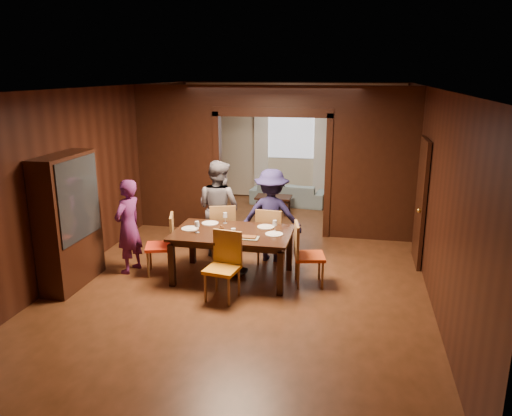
% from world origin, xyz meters
% --- Properties ---
extents(floor, '(9.00, 9.00, 0.00)m').
position_xyz_m(floor, '(0.00, 0.00, 0.00)').
color(floor, '#492A14').
rests_on(floor, ground).
extents(ceiling, '(5.50, 9.00, 0.02)m').
position_xyz_m(ceiling, '(0.00, 0.00, 2.90)').
color(ceiling, silver).
rests_on(ceiling, room_walls).
extents(room_walls, '(5.52, 9.01, 2.90)m').
position_xyz_m(room_walls, '(0.00, 1.89, 1.51)').
color(room_walls, black).
rests_on(room_walls, floor).
extents(person_purple, '(0.48, 0.62, 1.52)m').
position_xyz_m(person_purple, '(-1.90, -0.86, 0.76)').
color(person_purple, '#5C1F58').
rests_on(person_purple, floor).
extents(person_grey, '(1.01, 0.92, 1.69)m').
position_xyz_m(person_grey, '(-0.69, 0.17, 0.85)').
color(person_grey, '#5D5B63').
rests_on(person_grey, floor).
extents(person_navy, '(1.03, 0.59, 1.59)m').
position_xyz_m(person_navy, '(0.26, 0.12, 0.79)').
color(person_navy, '#201C48').
rests_on(person_navy, floor).
extents(sofa, '(1.87, 0.90, 0.53)m').
position_xyz_m(sofa, '(0.04, 3.85, 0.26)').
color(sofa, '#87A7B1').
rests_on(sofa, floor).
extents(serving_bowl, '(0.32, 0.32, 0.08)m').
position_xyz_m(serving_bowl, '(-0.15, -0.68, 0.80)').
color(serving_bowl, black).
rests_on(serving_bowl, dining_table).
extents(dining_table, '(1.81, 1.13, 0.76)m').
position_xyz_m(dining_table, '(-0.20, -0.79, 0.38)').
color(dining_table, black).
rests_on(dining_table, floor).
extents(coffee_table, '(0.80, 0.50, 0.40)m').
position_xyz_m(coffee_table, '(-0.19, 2.98, 0.20)').
color(coffee_table, black).
rests_on(coffee_table, floor).
extents(chair_left, '(0.55, 0.55, 0.97)m').
position_xyz_m(chair_left, '(-1.38, -0.84, 0.48)').
color(chair_left, red).
rests_on(chair_left, floor).
extents(chair_right, '(0.52, 0.52, 0.97)m').
position_xyz_m(chair_right, '(1.00, -0.80, 0.48)').
color(chair_right, '#CD4113').
rests_on(chair_right, floor).
extents(chair_far_l, '(0.55, 0.55, 0.97)m').
position_xyz_m(chair_far_l, '(-0.60, 0.08, 0.48)').
color(chair_far_l, red).
rests_on(chair_far_l, floor).
extents(chair_far_r, '(0.48, 0.48, 0.97)m').
position_xyz_m(chair_far_r, '(0.28, -0.02, 0.48)').
color(chair_far_r, '#BF7612').
rests_on(chair_far_r, floor).
extents(chair_near, '(0.51, 0.51, 0.97)m').
position_xyz_m(chair_near, '(-0.16, -1.56, 0.48)').
color(chair_near, orange).
rests_on(chair_near, floor).
extents(hutch, '(0.40, 1.20, 2.00)m').
position_xyz_m(hutch, '(-2.53, -1.50, 1.00)').
color(hutch, black).
rests_on(hutch, floor).
extents(door_right, '(0.06, 0.90, 2.10)m').
position_xyz_m(door_right, '(2.70, 0.50, 1.05)').
color(door_right, black).
rests_on(door_right, floor).
extents(window_far, '(1.20, 0.03, 1.30)m').
position_xyz_m(window_far, '(0.00, 4.44, 1.70)').
color(window_far, silver).
rests_on(window_far, back_wall).
extents(curtain_left, '(0.35, 0.06, 2.40)m').
position_xyz_m(curtain_left, '(-0.75, 4.40, 1.25)').
color(curtain_left, white).
rests_on(curtain_left, back_wall).
extents(curtain_right, '(0.35, 0.06, 2.40)m').
position_xyz_m(curtain_right, '(0.75, 4.40, 1.25)').
color(curtain_right, white).
rests_on(curtain_right, back_wall).
extents(plate_left, '(0.27, 0.27, 0.01)m').
position_xyz_m(plate_left, '(-0.89, -0.78, 0.77)').
color(plate_left, silver).
rests_on(plate_left, dining_table).
extents(plate_far_l, '(0.27, 0.27, 0.01)m').
position_xyz_m(plate_far_l, '(-0.66, -0.44, 0.77)').
color(plate_far_l, white).
rests_on(plate_far_l, dining_table).
extents(plate_far_r, '(0.27, 0.27, 0.01)m').
position_xyz_m(plate_far_r, '(0.26, -0.46, 0.77)').
color(plate_far_r, silver).
rests_on(plate_far_r, dining_table).
extents(plate_right, '(0.27, 0.27, 0.01)m').
position_xyz_m(plate_right, '(0.45, -0.79, 0.77)').
color(plate_right, white).
rests_on(plate_right, dining_table).
extents(plate_near, '(0.27, 0.27, 0.01)m').
position_xyz_m(plate_near, '(-0.23, -1.11, 0.77)').
color(plate_near, silver).
rests_on(plate_near, dining_table).
extents(platter_a, '(0.30, 0.20, 0.04)m').
position_xyz_m(platter_a, '(-0.26, -0.90, 0.78)').
color(platter_a, gray).
rests_on(platter_a, dining_table).
extents(platter_b, '(0.30, 0.20, 0.04)m').
position_xyz_m(platter_b, '(0.11, -1.06, 0.78)').
color(platter_b, gray).
rests_on(platter_b, dining_table).
extents(wineglass_left, '(0.08, 0.08, 0.18)m').
position_xyz_m(wineglass_left, '(-0.72, -0.94, 0.85)').
color(wineglass_left, silver).
rests_on(wineglass_left, dining_table).
extents(wineglass_far, '(0.08, 0.08, 0.18)m').
position_xyz_m(wineglass_far, '(-0.43, -0.38, 0.85)').
color(wineglass_far, silver).
rests_on(wineglass_far, dining_table).
extents(wineglass_right, '(0.08, 0.08, 0.18)m').
position_xyz_m(wineglass_right, '(0.44, -0.65, 0.85)').
color(wineglass_right, silver).
rests_on(wineglass_right, dining_table).
extents(tumbler, '(0.07, 0.07, 0.14)m').
position_xyz_m(tumbler, '(-0.12, -1.06, 0.83)').
color(tumbler, silver).
rests_on(tumbler, dining_table).
extents(condiment_jar, '(0.08, 0.08, 0.11)m').
position_xyz_m(condiment_jar, '(-0.36, -0.87, 0.82)').
color(condiment_jar, '#4A2611').
rests_on(condiment_jar, dining_table).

